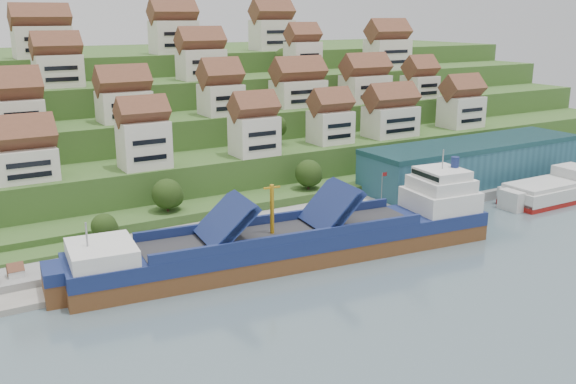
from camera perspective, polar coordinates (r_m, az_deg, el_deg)
ground at (r=119.69m, az=4.48°, el=-5.07°), size 300.00×300.00×0.00m
quay at (r=142.13m, az=7.61°, el=-1.34°), size 180.00×14.00×2.20m
hillside at (r=207.70m, az=-12.24°, el=6.50°), size 260.00×128.00×31.00m
hillside_village at (r=165.23m, az=-7.83°, el=9.20°), size 157.07×62.69×29.26m
hillside_trees at (r=151.69m, az=-7.45°, el=5.98°), size 141.91×62.41×30.82m
warehouse at (r=163.23m, az=16.12°, el=2.60°), size 60.00×15.00×10.00m
flagpole at (r=135.67m, az=8.37°, el=0.35°), size 1.28×0.16×8.00m
cargo_ship at (r=113.77m, az=1.42°, el=-4.40°), size 77.72×20.11×17.04m
second_ship at (r=162.07m, az=22.74°, el=0.15°), size 27.36×10.17×7.93m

